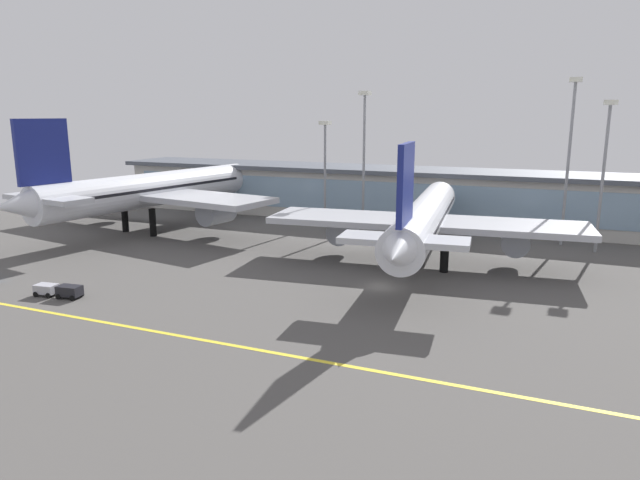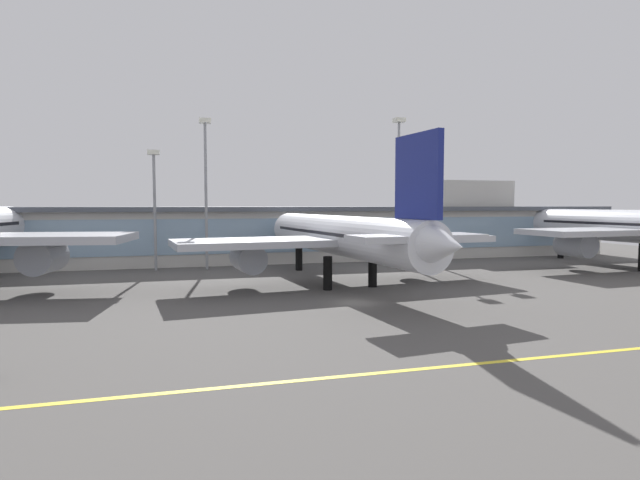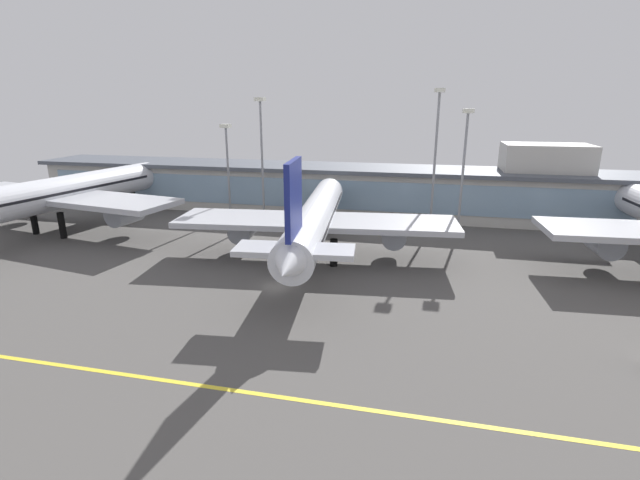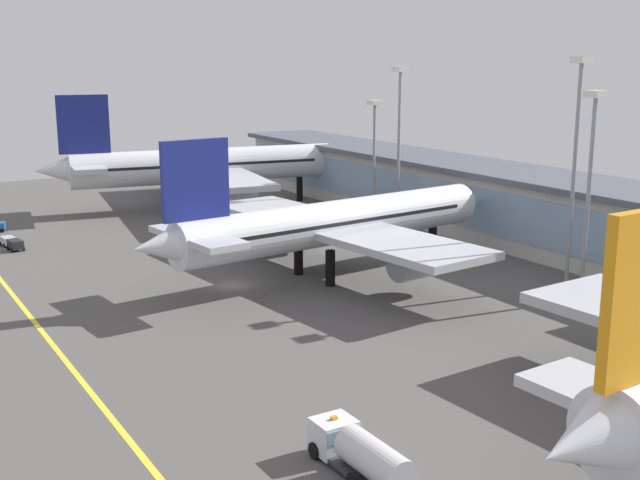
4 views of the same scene
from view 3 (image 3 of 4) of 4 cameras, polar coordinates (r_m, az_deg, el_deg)
ground_plane at (r=59.68m, az=-5.39°, el=-5.83°), size 189.06×189.06×0.00m
taxiway_centreline_stripe at (r=41.83m, az=-15.23°, el=-17.06°), size 151.25×0.50×0.01m
terminal_building at (r=97.94m, az=3.65°, el=6.53°), size 138.04×14.00×15.19m
airliner_near_left at (r=95.18m, az=-29.78°, el=5.03°), size 47.38×54.17×19.33m
airliner_near_right at (r=68.06m, az=-0.59°, el=2.65°), size 42.60×50.15×17.11m
apron_light_mast_west at (r=94.98m, az=-11.51°, el=10.35°), size 1.80×1.80×18.78m
apron_light_mast_centre at (r=90.71m, az=-7.32°, el=12.05°), size 1.80×1.80×23.79m
apron_light_mast_east at (r=84.61m, az=14.31°, el=11.87°), size 1.80×1.80×25.23m
apron_light_mast_far_east at (r=82.01m, az=17.59°, el=10.17°), size 1.80×1.80×21.89m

